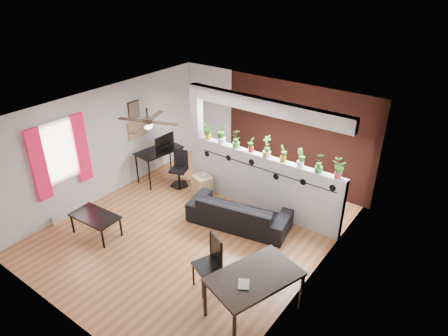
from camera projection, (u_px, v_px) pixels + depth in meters
room_shell at (192, 175)px, 7.86m from camera, size 6.30×7.10×2.90m
partition_wall at (265, 184)px, 8.80m from camera, size 3.60×0.18×1.35m
ceiling_header at (269, 107)px, 7.97m from camera, size 3.60×0.18×0.30m
pier_column at (197, 137)px, 9.51m from camera, size 0.22×0.20×2.60m
brick_panel at (298, 137)px, 9.55m from camera, size 3.90×0.05×2.60m
vine_decal at (263, 169)px, 8.54m from camera, size 3.31×0.01×0.30m
window_assembly at (60, 154)px, 8.24m from camera, size 0.09×1.30×1.55m
baseboard_heater at (72, 211)px, 8.90m from camera, size 0.08×1.00×0.18m
corkboard at (138, 129)px, 9.86m from camera, size 0.03×0.60×0.45m
framed_art at (134, 110)px, 9.59m from camera, size 0.03×0.34×0.44m
ceiling_fan at (148, 123)px, 7.59m from camera, size 1.19×1.19×0.43m
potted_plant_0 at (208, 130)px, 9.21m from camera, size 0.24×0.25×0.40m
potted_plant_1 at (222, 133)px, 8.99m from camera, size 0.31×0.29×0.48m
potted_plant_2 at (236, 138)px, 8.79m from camera, size 0.29×0.29×0.44m
potted_plant_3 at (251, 144)px, 8.60m from camera, size 0.22×0.22×0.36m
potted_plant_4 at (267, 146)px, 8.37m from camera, size 0.31×0.29×0.48m
potted_plant_5 at (283, 153)px, 8.18m from camera, size 0.20×0.22×0.37m
potted_plant_6 at (301, 157)px, 7.97m from camera, size 0.25×0.24×0.40m
potted_plant_7 at (319, 162)px, 7.76m from camera, size 0.28×0.26×0.43m
potted_plant_8 at (339, 168)px, 7.56m from camera, size 0.22×0.18×0.39m
sofa at (239, 212)px, 8.48m from camera, size 2.18×1.19×0.60m
cube_shelf at (202, 186)px, 9.54m from camera, size 0.54×0.51×0.53m
cup at (204, 175)px, 9.37m from camera, size 0.13×0.13×0.10m
computer_desk at (159, 153)px, 10.04m from camera, size 0.75×1.22×0.83m
monitor at (163, 144)px, 10.06m from camera, size 0.36×0.06×0.20m
office_chair at (180, 171)px, 9.92m from camera, size 0.48×0.49×0.91m
dining_table at (254, 280)px, 6.15m from camera, size 1.26×1.61×0.77m
book at (238, 284)px, 5.95m from camera, size 0.25×0.27×0.02m
folding_chair at (212, 258)px, 6.72m from camera, size 0.55×0.55×1.03m
coffee_table at (95, 217)px, 8.11m from camera, size 1.03×0.61×0.47m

